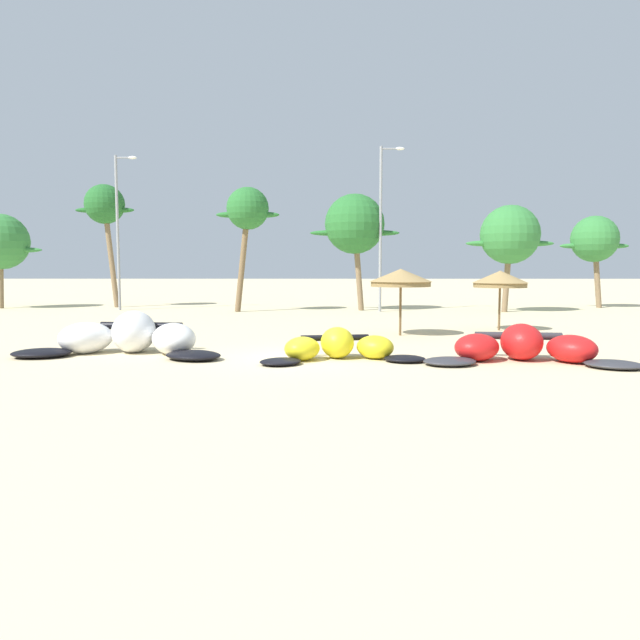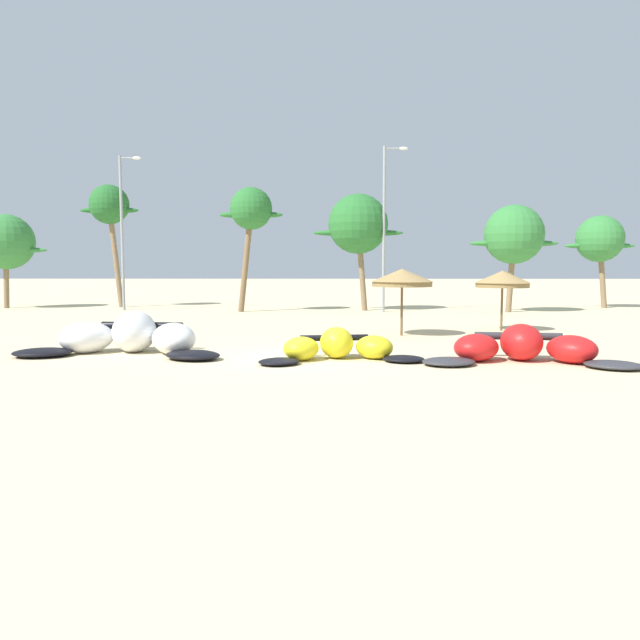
{
  "view_description": "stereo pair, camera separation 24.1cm",
  "coord_description": "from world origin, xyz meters",
  "px_view_note": "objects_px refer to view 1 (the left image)",
  "views": [
    {
      "loc": [
        0.79,
        -18.34,
        2.78
      ],
      "look_at": [
        0.62,
        2.0,
        1.0
      ],
      "focal_mm": 33.7,
      "sensor_mm": 36.0,
      "label": 1
    },
    {
      "loc": [
        1.03,
        -18.34,
        2.78
      ],
      "look_at": [
        0.62,
        2.0,
        1.0
      ],
      "focal_mm": 33.7,
      "sensor_mm": 36.0,
      "label": 2
    }
  ],
  "objects_px": {
    "palm_left": "(105,207)",
    "palm_center_right": "(510,235)",
    "palm_right_of_gap": "(595,240)",
    "beach_umbrella_middle": "(500,279)",
    "palm_center_left": "(355,225)",
    "kite_center": "(524,347)",
    "lamppost_west_center": "(382,222)",
    "beach_umbrella_near_van": "(401,278)",
    "lamppost_west": "(119,226)",
    "kite_left_of_center": "(339,347)",
    "kite_left": "(130,338)",
    "palm_left_of_gap": "(247,211)",
    "palm_leftmost": "(0,242)"
  },
  "relations": [
    {
      "from": "palm_leftmost",
      "to": "lamppost_west",
      "type": "relative_size",
      "value": 0.64
    },
    {
      "from": "kite_left",
      "to": "palm_right_of_gap",
      "type": "relative_size",
      "value": 1.1
    },
    {
      "from": "kite_center",
      "to": "lamppost_west_center",
      "type": "xyz_separation_m",
      "value": [
        -2.33,
        20.14,
        5.22
      ]
    },
    {
      "from": "palm_center_left",
      "to": "beach_umbrella_near_van",
      "type": "bearing_deg",
      "value": -85.33
    },
    {
      "from": "palm_leftmost",
      "to": "lamppost_west_center",
      "type": "xyz_separation_m",
      "value": [
        25.57,
        -2.91,
        1.14
      ]
    },
    {
      "from": "palm_center_right",
      "to": "palm_right_of_gap",
      "type": "xyz_separation_m",
      "value": [
        7.03,
        4.01,
        -0.1
      ]
    },
    {
      "from": "beach_umbrella_near_van",
      "to": "palm_left_of_gap",
      "type": "relative_size",
      "value": 0.35
    },
    {
      "from": "kite_left",
      "to": "lamppost_west",
      "type": "distance_m",
      "value": 21.69
    },
    {
      "from": "beach_umbrella_near_van",
      "to": "kite_center",
      "type": "bearing_deg",
      "value": -67.8
    },
    {
      "from": "palm_left",
      "to": "lamppost_west",
      "type": "xyz_separation_m",
      "value": [
        1.94,
        -2.89,
        -1.51
      ]
    },
    {
      "from": "beach_umbrella_middle",
      "to": "lamppost_west",
      "type": "distance_m",
      "value": 24.72
    },
    {
      "from": "beach_umbrella_near_van",
      "to": "palm_center_right",
      "type": "height_order",
      "value": "palm_center_right"
    },
    {
      "from": "palm_right_of_gap",
      "to": "palm_center_left",
      "type": "bearing_deg",
      "value": -170.87
    },
    {
      "from": "kite_left_of_center",
      "to": "palm_center_left",
      "type": "bearing_deg",
      "value": 85.94
    },
    {
      "from": "palm_center_right",
      "to": "palm_right_of_gap",
      "type": "distance_m",
      "value": 8.1
    },
    {
      "from": "kite_center",
      "to": "beach_umbrella_near_van",
      "type": "height_order",
      "value": "beach_umbrella_near_van"
    },
    {
      "from": "kite_left",
      "to": "palm_center_left",
      "type": "xyz_separation_m",
      "value": [
        8.21,
        19.82,
        5.01
      ]
    },
    {
      "from": "palm_left_of_gap",
      "to": "lamppost_west",
      "type": "bearing_deg",
      "value": 170.93
    },
    {
      "from": "palm_leftmost",
      "to": "palm_right_of_gap",
      "type": "height_order",
      "value": "palm_leftmost"
    },
    {
      "from": "kite_left_of_center",
      "to": "lamppost_west_center",
      "type": "xyz_separation_m",
      "value": [
        3.14,
        19.77,
        5.27
      ]
    },
    {
      "from": "kite_center",
      "to": "palm_center_left",
      "type": "relative_size",
      "value": 0.84
    },
    {
      "from": "palm_left_of_gap",
      "to": "lamppost_west_center",
      "type": "bearing_deg",
      "value": 0.67
    },
    {
      "from": "palm_left",
      "to": "palm_center_right",
      "type": "bearing_deg",
      "value": -9.19
    },
    {
      "from": "kite_left_of_center",
      "to": "beach_umbrella_near_van",
      "type": "xyz_separation_m",
      "value": [
        2.67,
        6.49,
        2.0
      ]
    },
    {
      "from": "kite_left",
      "to": "palm_left_of_gap",
      "type": "relative_size",
      "value": 0.89
    },
    {
      "from": "lamppost_west",
      "to": "lamppost_west_center",
      "type": "relative_size",
      "value": 0.97
    },
    {
      "from": "palm_center_left",
      "to": "palm_center_right",
      "type": "bearing_deg",
      "value": -7.98
    },
    {
      "from": "palm_right_of_gap",
      "to": "lamppost_west",
      "type": "distance_m",
      "value": 31.98
    },
    {
      "from": "beach_umbrella_middle",
      "to": "palm_left_of_gap",
      "type": "bearing_deg",
      "value": 138.37
    },
    {
      "from": "kite_left",
      "to": "kite_left_of_center",
      "type": "bearing_deg",
      "value": -9.45
    },
    {
      "from": "palm_left_of_gap",
      "to": "palm_right_of_gap",
      "type": "xyz_separation_m",
      "value": [
        23.35,
        3.94,
        -1.62
      ]
    },
    {
      "from": "beach_umbrella_middle",
      "to": "palm_center_right",
      "type": "relative_size",
      "value": 0.4
    },
    {
      "from": "lamppost_west",
      "to": "kite_left",
      "type": "bearing_deg",
      "value": -70.53
    },
    {
      "from": "kite_left",
      "to": "palm_left",
      "type": "bearing_deg",
      "value": 111.49
    },
    {
      "from": "lamppost_west_center",
      "to": "lamppost_west",
      "type": "bearing_deg",
      "value": 175.74
    },
    {
      "from": "kite_left",
      "to": "palm_center_right",
      "type": "bearing_deg",
      "value": 46.08
    },
    {
      "from": "palm_left",
      "to": "palm_right_of_gap",
      "type": "xyz_separation_m",
      "value": [
        33.8,
        -0.32,
        -2.32
      ]
    },
    {
      "from": "kite_left_of_center",
      "to": "beach_umbrella_near_van",
      "type": "height_order",
      "value": "beach_umbrella_near_van"
    },
    {
      "from": "kite_left",
      "to": "beach_umbrella_near_van",
      "type": "xyz_separation_m",
      "value": [
        9.39,
        5.37,
        1.85
      ]
    },
    {
      "from": "beach_umbrella_near_van",
      "to": "lamppost_west",
      "type": "height_order",
      "value": "lamppost_west"
    },
    {
      "from": "kite_center",
      "to": "palm_right_of_gap",
      "type": "relative_size",
      "value": 0.99
    },
    {
      "from": "palm_left_of_gap",
      "to": "palm_center_left",
      "type": "xyz_separation_m",
      "value": [
        6.74,
        1.27,
        -0.77
      ]
    },
    {
      "from": "palm_left_of_gap",
      "to": "palm_center_right",
      "type": "relative_size",
      "value": 1.17
    },
    {
      "from": "beach_umbrella_near_van",
      "to": "lamppost_west",
      "type": "distance_m",
      "value": 22.16
    },
    {
      "from": "beach_umbrella_middle",
      "to": "palm_right_of_gap",
      "type": "bearing_deg",
      "value": 54.43
    },
    {
      "from": "kite_left_of_center",
      "to": "palm_right_of_gap",
      "type": "height_order",
      "value": "palm_right_of_gap"
    },
    {
      "from": "lamppost_west_center",
      "to": "beach_umbrella_near_van",
      "type": "bearing_deg",
      "value": -92.03
    },
    {
      "from": "kite_center",
      "to": "beach_umbrella_near_van",
      "type": "xyz_separation_m",
      "value": [
        -2.8,
        6.86,
        1.95
      ]
    },
    {
      "from": "beach_umbrella_near_van",
      "to": "lamppost_west_center",
      "type": "bearing_deg",
      "value": 87.97
    },
    {
      "from": "palm_right_of_gap",
      "to": "beach_umbrella_middle",
      "type": "bearing_deg",
      "value": -125.57
    }
  ]
}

